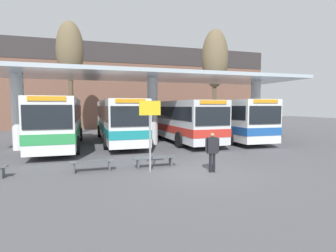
% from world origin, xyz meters
% --- Properties ---
extents(ground_plane, '(100.00, 100.00, 0.00)m').
position_xyz_m(ground_plane, '(0.00, 0.00, 0.00)').
color(ground_plane, '#4C4C51').
extents(townhouse_backdrop, '(40.00, 0.58, 10.56)m').
position_xyz_m(townhouse_backdrop, '(0.00, 23.71, 6.13)').
color(townhouse_backdrop, brown).
rests_on(townhouse_backdrop, ground_plane).
extents(station_canopy, '(22.34, 6.49, 5.03)m').
position_xyz_m(station_canopy, '(0.00, 8.56, 4.43)').
color(station_canopy, silver).
rests_on(station_canopy, ground_plane).
extents(transit_bus_left_bay, '(2.73, 10.79, 3.27)m').
position_xyz_m(transit_bus_left_bay, '(-6.32, 9.10, 1.83)').
color(transit_bus_left_bay, white).
rests_on(transit_bus_left_bay, ground_plane).
extents(transit_bus_center_bay, '(2.81, 12.45, 3.20)m').
position_xyz_m(transit_bus_center_bay, '(-2.27, 10.86, 1.79)').
color(transit_bus_center_bay, white).
rests_on(transit_bus_center_bay, ground_plane).
extents(transit_bus_right_bay, '(3.18, 11.69, 3.14)m').
position_xyz_m(transit_bus_right_bay, '(2.40, 9.99, 1.77)').
color(transit_bus_right_bay, silver).
rests_on(transit_bus_right_bay, ground_plane).
extents(transit_bus_far_right_bay, '(2.94, 11.28, 3.21)m').
position_xyz_m(transit_bus_far_right_bay, '(6.41, 9.79, 1.79)').
color(transit_bus_far_right_bay, white).
rests_on(transit_bus_far_right_bay, ground_plane).
extents(waiting_bench_mid_platform, '(1.91, 0.44, 0.46)m').
position_xyz_m(waiting_bench_mid_platform, '(-1.63, 1.43, 0.35)').
color(waiting_bench_mid_platform, '#4C5156').
rests_on(waiting_bench_mid_platform, ground_plane).
extents(waiting_bench_far_platform, '(1.79, 0.44, 0.46)m').
position_xyz_m(waiting_bench_far_platform, '(-4.35, 1.43, 0.35)').
color(waiting_bench_far_platform, '#4C5156').
rests_on(waiting_bench_far_platform, ground_plane).
extents(info_sign_platform, '(0.90, 0.09, 2.98)m').
position_xyz_m(info_sign_platform, '(-2.00, 0.73, 2.13)').
color(info_sign_platform, gray).
rests_on(info_sign_platform, ground_plane).
extents(pedestrian_waiting, '(0.61, 0.29, 1.65)m').
position_xyz_m(pedestrian_waiting, '(0.45, -0.14, 1.01)').
color(pedestrian_waiting, black).
rests_on(pedestrian_waiting, ground_plane).
extents(poplar_tree_behind_left, '(2.53, 2.53, 10.83)m').
position_xyz_m(poplar_tree_behind_left, '(-6.00, 17.05, 7.89)').
color(poplar_tree_behind_left, brown).
rests_on(poplar_tree_behind_left, ground_plane).
extents(poplar_tree_behind_right, '(2.71, 2.71, 10.68)m').
position_xyz_m(poplar_tree_behind_right, '(8.21, 14.99, 7.60)').
color(poplar_tree_behind_right, brown).
rests_on(poplar_tree_behind_right, ground_plane).
extents(parked_car_street, '(4.40, 2.10, 2.19)m').
position_xyz_m(parked_car_street, '(2.41, 19.47, 1.05)').
color(parked_car_street, black).
rests_on(parked_car_street, ground_plane).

